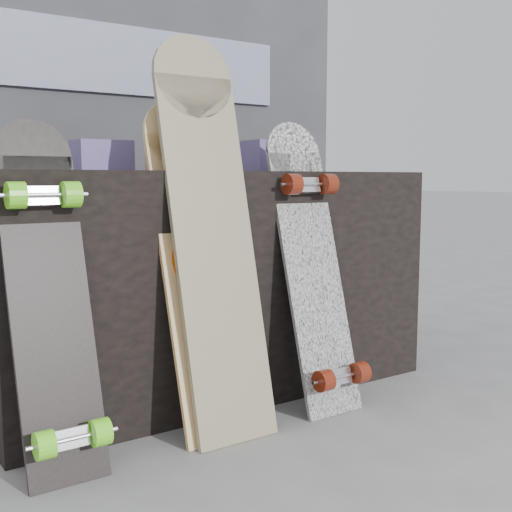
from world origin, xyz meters
TOP-DOWN VIEW (x-y plane):
  - ground at (0.00, 0.00)m, footprint 60.00×60.00m
  - vendor_table at (0.00, 0.50)m, footprint 1.60×0.60m
  - booth at (0.00, 1.35)m, footprint 2.40×0.22m
  - merch_box_purple at (-0.38, 0.52)m, footprint 0.18×0.12m
  - merch_box_small at (0.27, 0.52)m, footprint 0.14×0.14m
  - merch_box_flat at (-0.10, 0.51)m, footprint 0.22×0.10m
  - longboard_geisha at (-0.22, 0.19)m, footprint 0.24×0.30m
  - longboard_celtic at (-0.18, 0.16)m, footprint 0.27×0.31m
  - longboard_cascadia at (0.21, 0.14)m, footprint 0.22×0.34m
  - skateboard_dark at (-0.68, 0.14)m, footprint 0.21×0.33m

SIDE VIEW (x-z plane):
  - ground at x=0.00m, z-range 0.00..0.00m
  - vendor_table at x=0.00m, z-range 0.00..0.80m
  - skateboard_dark at x=-0.68m, z-range 0.01..0.95m
  - longboard_cascadia at x=0.21m, z-range 0.01..0.99m
  - longboard_geisha at x=-0.22m, z-range 0.03..1.06m
  - longboard_celtic at x=-0.18m, z-range 0.04..1.26m
  - merch_box_flat at x=-0.10m, z-range 0.80..0.86m
  - merch_box_purple at x=-0.38m, z-range 0.80..0.90m
  - merch_box_small at x=0.27m, z-range 0.80..0.92m
  - booth at x=0.00m, z-range 0.00..2.20m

